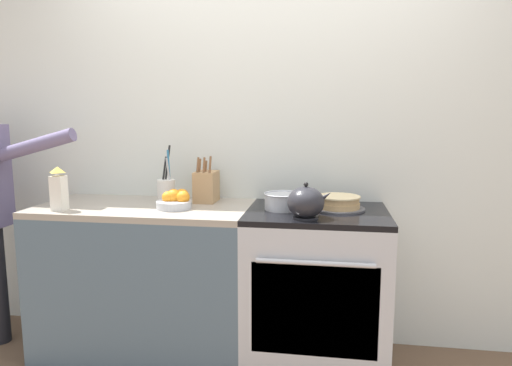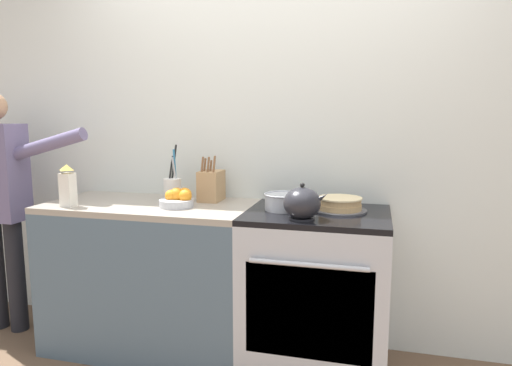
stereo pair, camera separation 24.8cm
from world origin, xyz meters
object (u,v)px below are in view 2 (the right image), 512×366
at_px(tea_kettle, 302,203).
at_px(mixing_bowl, 284,202).
at_px(knife_block, 211,185).
at_px(utensil_crock, 173,188).
at_px(fruit_bowl, 178,199).
at_px(stove_range, 316,292).
at_px(layer_cake, 340,205).
at_px(milk_carton, 68,187).
at_px(person_baker, 0,192).

bearing_deg(tea_kettle, mixing_bowl, 125.00).
relative_size(knife_block, utensil_crock, 0.82).
bearing_deg(fruit_bowl, tea_kettle, -10.08).
relative_size(stove_range, utensil_crock, 2.64).
height_order(tea_kettle, utensil_crock, utensil_crock).
relative_size(knife_block, fruit_bowl, 1.43).
height_order(stove_range, mixing_bowl, mixing_bowl).
relative_size(mixing_bowl, knife_block, 0.78).
xyz_separation_m(layer_cake, mixing_bowl, (-0.30, -0.04, 0.01)).
bearing_deg(stove_range, tea_kettle, -106.28).
distance_m(layer_cake, milk_carton, 1.53).
distance_m(stove_range, knife_block, 0.88).
relative_size(layer_cake, fruit_bowl, 1.48).
distance_m(stove_range, layer_cake, 0.50).
distance_m(layer_cake, knife_block, 0.79).
bearing_deg(person_baker, tea_kettle, -11.37).
bearing_deg(person_baker, layer_cake, -4.72).
height_order(knife_block, milk_carton, knife_block).
height_order(stove_range, person_baker, person_baker).
height_order(stove_range, knife_block, knife_block).
distance_m(mixing_bowl, knife_block, 0.51).
distance_m(tea_kettle, fruit_bowl, 0.74).
relative_size(utensil_crock, person_baker, 0.22).
xyz_separation_m(mixing_bowl, fruit_bowl, (-0.60, -0.06, -0.00)).
xyz_separation_m(knife_block, utensil_crock, (-0.24, -0.04, -0.02)).
height_order(layer_cake, knife_block, knife_block).
relative_size(mixing_bowl, milk_carton, 0.90).
xyz_separation_m(layer_cake, utensil_crock, (-1.02, 0.08, 0.04)).
height_order(stove_range, utensil_crock, utensil_crock).
bearing_deg(stove_range, utensil_crock, 171.60).
bearing_deg(mixing_bowl, stove_range, -3.28).
relative_size(layer_cake, knife_block, 1.04).
relative_size(layer_cake, tea_kettle, 1.26).
bearing_deg(milk_carton, layer_cake, 9.63).
bearing_deg(person_baker, fruit_bowl, -7.86).
relative_size(stove_range, tea_kettle, 3.89).
xyz_separation_m(knife_block, fruit_bowl, (-0.12, -0.22, -0.05)).
height_order(fruit_bowl, person_baker, person_baker).
relative_size(tea_kettle, fruit_bowl, 1.18).
bearing_deg(knife_block, tea_kettle, -29.79).
relative_size(tea_kettle, milk_carton, 0.96).
distance_m(mixing_bowl, person_baker, 1.84).
xyz_separation_m(stove_range, knife_block, (-0.67, 0.17, 0.54)).
height_order(milk_carton, person_baker, person_baker).
height_order(tea_kettle, fruit_bowl, tea_kettle).
xyz_separation_m(layer_cake, fruit_bowl, (-0.90, -0.11, 0.01)).
height_order(knife_block, utensil_crock, utensil_crock).
bearing_deg(knife_block, person_baker, -171.39).
xyz_separation_m(tea_kettle, fruit_bowl, (-0.73, 0.13, -0.03)).
height_order(tea_kettle, person_baker, person_baker).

